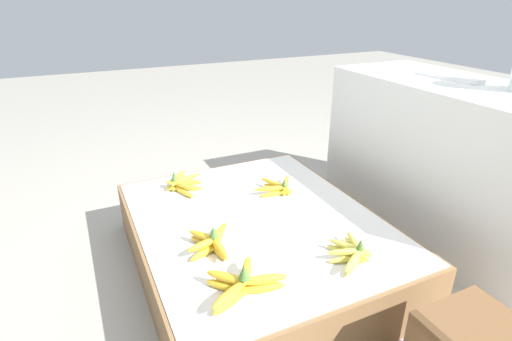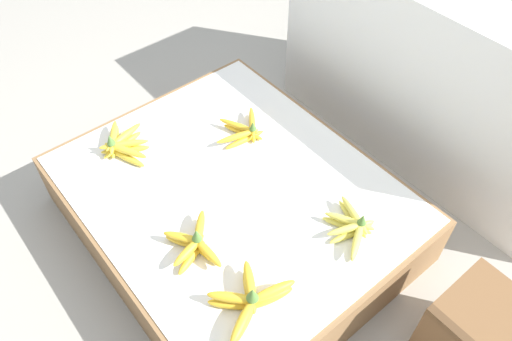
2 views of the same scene
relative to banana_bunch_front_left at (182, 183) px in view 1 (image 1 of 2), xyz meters
The scene contains 9 objects.
ground_plane 0.50m from the banana_bunch_front_left, 27.01° to the left, with size 10.00×10.00×0.00m, color gray.
display_platform 0.45m from the banana_bunch_front_left, 27.01° to the left, with size 1.12×0.93×0.23m.
back_vendor_table 1.23m from the banana_bunch_front_left, 64.72° to the left, with size 1.23×0.49×0.70m.
banana_bunch_front_left is the anchor object (origin of this frame).
banana_bunch_front_midright 0.51m from the banana_bunch_front_left, ahead, with size 0.21×0.19×0.10m.
banana_bunch_front_right 0.75m from the banana_bunch_front_left, ahead, with size 0.19×0.26×0.11m.
banana_bunch_middle_midleft 0.44m from the banana_bunch_front_left, 60.69° to the left, with size 0.17×0.22×0.08m.
banana_bunch_middle_right 0.85m from the banana_bunch_front_left, 26.27° to the left, with size 0.20×0.16×0.08m.
foam_tray_white 1.31m from the banana_bunch_front_left, 71.93° to the left, with size 0.29×0.17×0.02m.
Camera 1 is at (1.24, -0.59, 1.05)m, focal length 28.00 mm.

